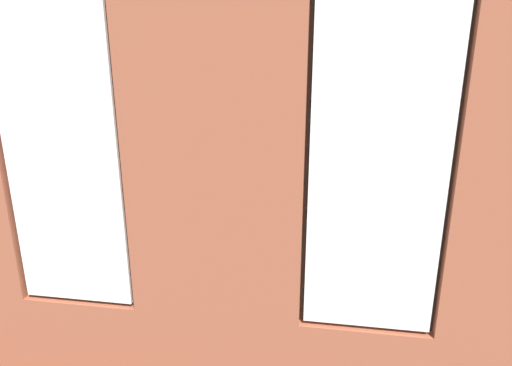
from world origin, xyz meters
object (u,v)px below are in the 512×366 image
remote_gray (226,206)px  remote_black (283,202)px  table_plant_small (261,199)px  coffee_table (256,209)px  media_console (93,211)px  potted_plant_foreground_right (150,167)px  potted_plant_mid_room_small (351,203)px  candle_jar (245,198)px  potted_plant_by_left_couch (407,215)px  papasan_chair (235,174)px  couch_by_window (240,311)px  cup_ceramic (256,202)px  potted_plant_between_couches (415,311)px  potted_plant_near_tv (85,210)px  potted_plant_corner_near_left (434,163)px  tv_flatscreen (88,170)px  couch_left (467,271)px

remote_gray → remote_black: same height
table_plant_small → coffee_table: bearing=-50.9°
media_console → potted_plant_foreground_right: bearing=-101.6°
remote_black → potted_plant_mid_room_small: 0.91m
coffee_table → candle_jar: candle_jar is taller
potted_plant_by_left_couch → potted_plant_mid_room_small: potted_plant_mid_room_small is taller
remote_black → papasan_chair: size_ratio=0.15×
couch_by_window → table_plant_small: couch_by_window is taller
candle_jar → potted_plant_by_left_couch: candle_jar is taller
cup_ceramic → table_plant_small: table_plant_small is taller
table_plant_small → potted_plant_between_couches: table_plant_small is taller
potted_plant_near_tv → potted_plant_corner_near_left: bearing=-148.8°
potted_plant_by_left_couch → potted_plant_near_tv: bearing=19.0°
media_console → cup_ceramic: bearing=-178.7°
coffee_table → remote_black: 0.38m
potted_plant_near_tv → potted_plant_between_couches: 3.64m
potted_plant_corner_near_left → remote_black: bearing=31.1°
tv_flatscreen → potted_plant_mid_room_small: (-3.58, -0.29, -0.38)m
tv_flatscreen → potted_plant_by_left_couch: size_ratio=1.92×
remote_black → potted_plant_near_tv: potted_plant_near_tv is taller
potted_plant_foreground_right → remote_gray: bearing=137.6°
cup_ceramic → potted_plant_mid_room_small: size_ratio=0.15×
couch_by_window → media_console: 3.39m
couch_by_window → potted_plant_corner_near_left: size_ratio=1.32×
remote_gray → tv_flatscreen: tv_flatscreen is taller
remote_black → papasan_chair: (0.92, -1.29, -0.02)m
tv_flatscreen → potted_plant_near_tv: 1.24m
candle_jar → potted_plant_by_left_couch: (-2.14, -0.04, -0.12)m
couch_by_window → tv_flatscreen: size_ratio=1.89×
remote_gray → tv_flatscreen: bearing=172.9°
remote_black → potted_plant_near_tv: bearing=-159.8°
potted_plant_corner_near_left → media_console: bearing=17.2°
potted_plant_foreground_right → cup_ceramic: bearing=145.5°
media_console → potted_plant_by_left_couch: 4.32m
media_console → table_plant_small: bearing=178.5°
papasan_chair → potted_plant_by_left_couch: papasan_chair is taller
table_plant_small → potted_plant_near_tv: size_ratio=0.23×
media_console → potted_plant_between_couches: bearing=151.5°
remote_black → media_console: bearing=172.9°
couch_by_window → potted_plant_near_tv: (2.01, -1.12, 0.38)m
coffee_table → potted_plant_foreground_right: (2.03, -1.40, 0.10)m
remote_gray → papasan_chair: papasan_chair is taller
couch_by_window → couch_left: 2.40m
candle_jar → tv_flatscreen: (2.17, 0.15, 0.34)m
coffee_table → potted_plant_near_tv: 2.15m
potted_plant_near_tv → potted_plant_between_couches: (-3.47, 1.07, -0.27)m
couch_by_window → candle_jar: size_ratio=18.90×
couch_by_window → potted_plant_near_tv: size_ratio=1.73×
couch_left → papasan_chair: size_ratio=1.64×
media_console → tv_flatscreen: (-0.00, -0.00, 0.60)m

